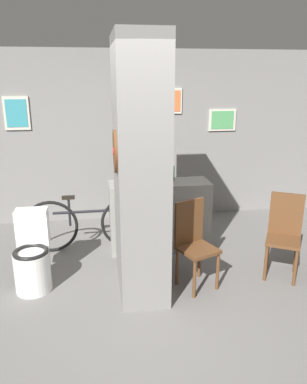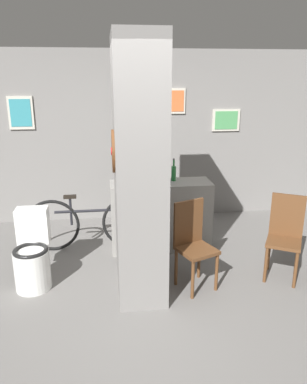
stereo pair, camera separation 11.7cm
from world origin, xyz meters
name	(u,v)px [view 1 (the left image)]	position (x,y,z in m)	size (l,w,h in m)	color
ground_plane	(154,310)	(0.00, 0.00, 0.00)	(14.00, 14.00, 0.00)	slate
wall_back	(127,137)	(0.00, 2.63, 1.30)	(8.00, 0.09, 2.60)	gray
pillar_center	(140,171)	(-0.06, 0.48, 1.30)	(0.51, 0.97, 2.60)	gray
counter_shelf	(159,215)	(0.30, 1.41, 0.45)	(1.30, 0.44, 0.91)	gray
toilet	(33,257)	(-1.22, 0.65, 0.35)	(0.38, 0.54, 0.83)	white
chair_near_pillar	(194,241)	(0.51, 0.43, 0.52)	(0.48, 0.48, 0.96)	brown
chair_by_doorway	(284,232)	(1.58, 0.50, 0.52)	(0.50, 0.50, 0.96)	brown
bicycle	(90,223)	(-0.62, 1.49, 0.37)	(1.70, 0.42, 0.76)	black
bottle_tall	(172,172)	(0.47, 1.47, 1.02)	(0.06, 0.06, 0.30)	#267233
bottle_short	(165,177)	(0.36, 1.40, 0.98)	(0.08, 0.08, 0.21)	#19598C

